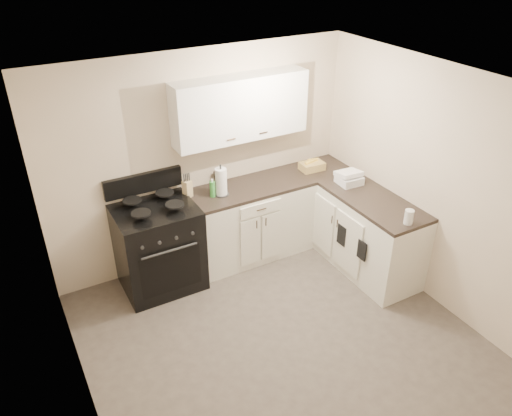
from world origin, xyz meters
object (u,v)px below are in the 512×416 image
knife_block (187,189)px  countertop_grill (349,180)px  wicker_basket (312,166)px  stove (159,249)px  paper_towel (221,182)px

knife_block → countertop_grill: (1.77, -0.61, -0.05)m
countertop_grill → wicker_basket: bearing=111.6°
stove → wicker_basket: (2.04, 0.04, 0.53)m
knife_block → paper_towel: size_ratio=0.62×
stove → paper_towel: paper_towel is taller
stove → knife_block: (0.44, 0.14, 0.58)m
stove → paper_towel: (0.79, 0.00, 0.64)m
knife_block → wicker_basket: (1.60, -0.10, -0.05)m
knife_block → wicker_basket: knife_block is taller
stove → wicker_basket: wicker_basket is taller
knife_block → countertop_grill: knife_block is taller
stove → countertop_grill: bearing=-12.1°
wicker_basket → countertop_grill: size_ratio=1.10×
paper_towel → stove: bearing=-179.7°
knife_block → countertop_grill: size_ratio=0.74×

